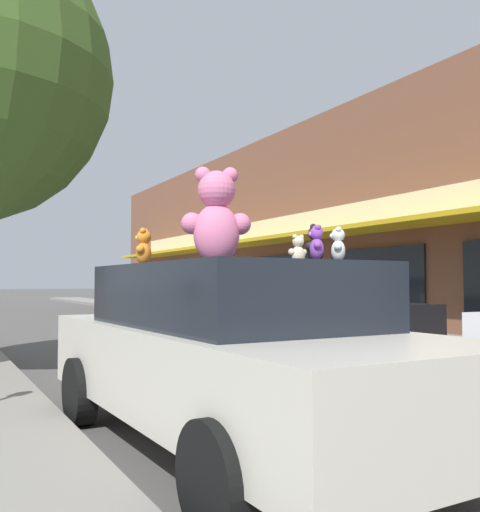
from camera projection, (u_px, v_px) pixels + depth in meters
The scene contains 12 objects.
ground_plane at pixel (420, 407), 6.45m from camera, with size 260.00×260.00×0.00m, color #514F4C.
storefront_row at pixel (458, 228), 21.55m from camera, with size 14.39×40.42×6.96m.
plush_art_car at pixel (228, 351), 4.83m from camera, with size 2.06×4.74×1.56m.
teddy_bear_giant at pixel (216, 217), 4.78m from camera, with size 0.62×0.45×0.82m.
teddy_bear_white at pixel (338, 245), 4.21m from camera, with size 0.16×0.19×0.26m.
teddy_bear_purple at pixel (316, 243), 3.91m from camera, with size 0.13×0.18×0.24m.
teddy_bear_cream at pixel (298, 250), 4.97m from camera, with size 0.20×0.12×0.26m.
teddy_bear_black at pixel (316, 244), 4.48m from camera, with size 0.23×0.18×0.31m.
teddy_bear_teal at pixel (223, 250), 5.84m from camera, with size 0.21×0.28×0.37m.
teddy_bear_orange at pixel (144, 247), 5.02m from camera, with size 0.20×0.24×0.32m.
parked_car_far_center at pixel (335, 311), 12.07m from camera, with size 2.04×4.31×1.51m.
parked_car_far_right at pixel (215, 301), 17.17m from camera, with size 1.97×4.60×1.60m.
Camera 1 is at (-4.90, -4.77, 1.41)m, focal length 40.00 mm.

